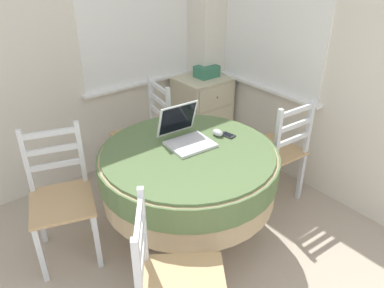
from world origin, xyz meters
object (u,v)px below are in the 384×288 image
at_px(dining_chair_near_right_window, 276,152).
at_px(round_dining_table, 188,170).
at_px(dining_chair_left_flank, 61,198).
at_px(cell_phone, 228,135).
at_px(dining_chair_near_back_window, 146,135).
at_px(computer_mouse, 218,133).
at_px(laptop, 186,135).
at_px(storage_box, 207,71).
at_px(dining_chair_camera_near, 173,284).
at_px(corner_cabinet, 202,113).

bearing_deg(dining_chair_near_right_window, round_dining_table, 175.23).
bearing_deg(dining_chair_left_flank, cell_phone, -20.88).
relative_size(dining_chair_near_back_window, dining_chair_left_flank, 1.00).
distance_m(round_dining_table, dining_chair_near_right_window, 0.86).
bearing_deg(dining_chair_left_flank, dining_chair_near_back_window, 24.50).
relative_size(cell_phone, dining_chair_near_back_window, 0.12).
bearing_deg(round_dining_table, cell_phone, -1.37).
xyz_separation_m(round_dining_table, cell_phone, (0.35, -0.01, 0.16)).
xyz_separation_m(dining_chair_near_back_window, dining_chair_left_flank, (-0.92, -0.42, 0.00)).
distance_m(round_dining_table, cell_phone, 0.38).
height_order(computer_mouse, cell_phone, computer_mouse).
height_order(dining_chair_near_right_window, dining_chair_left_flank, same).
relative_size(laptop, computer_mouse, 3.85).
xyz_separation_m(laptop, storage_box, (0.93, 0.87, 0.04)).
bearing_deg(dining_chair_left_flank, round_dining_table, -28.69).
bearing_deg(dining_chair_near_back_window, storage_box, 10.18).
distance_m(dining_chair_near_back_window, dining_chair_near_right_window, 1.12).
bearing_deg(computer_mouse, dining_chair_near_right_window, -11.14).
height_order(dining_chair_camera_near, storage_box, dining_chair_camera_near).
height_order(computer_mouse, dining_chair_near_back_window, dining_chair_near_back_window).
relative_size(dining_chair_near_right_window, dining_chair_left_flank, 1.00).
relative_size(dining_chair_camera_near, corner_cabinet, 1.19).
distance_m(computer_mouse, dining_chair_near_back_window, 0.86).
relative_size(laptop, dining_chair_near_back_window, 0.38).
relative_size(corner_cabinet, storage_box, 3.56).
bearing_deg(cell_phone, storage_box, 56.96).
distance_m(dining_chair_near_back_window, corner_cabinet, 0.80).
xyz_separation_m(round_dining_table, storage_box, (0.99, 0.98, 0.25)).
distance_m(round_dining_table, computer_mouse, 0.34).
distance_m(dining_chair_left_flank, corner_cabinet, 1.80).
distance_m(laptop, dining_chair_near_right_window, 0.87).
xyz_separation_m(dining_chair_near_back_window, dining_chair_near_right_window, (0.67, -0.90, 0.00)).
relative_size(laptop, corner_cabinet, 0.45).
distance_m(dining_chair_near_back_window, dining_chair_camera_near, 1.64).
xyz_separation_m(corner_cabinet, storage_box, (0.04, -0.02, 0.44)).
bearing_deg(dining_chair_near_right_window, laptop, 167.64).
distance_m(round_dining_table, dining_chair_camera_near, 0.86).
xyz_separation_m(laptop, dining_chair_camera_near, (-0.64, -0.72, -0.33)).
bearing_deg(computer_mouse, laptop, 164.85).
bearing_deg(cell_phone, round_dining_table, 178.63).
distance_m(dining_chair_camera_near, corner_cabinet, 2.23).
bearing_deg(dining_chair_left_flank, dining_chair_camera_near, -80.83).
xyz_separation_m(dining_chair_near_right_window, storage_box, (0.14, 1.05, 0.37)).
xyz_separation_m(round_dining_table, dining_chair_left_flank, (-0.75, 0.41, -0.13)).
bearing_deg(storage_box, computer_mouse, -126.55).
relative_size(laptop, dining_chair_left_flank, 0.38).
xyz_separation_m(dining_chair_near_back_window, storage_box, (0.81, 0.15, 0.37)).
relative_size(cell_phone, corner_cabinet, 0.15).
relative_size(dining_chair_near_back_window, dining_chair_camera_near, 1.00).
xyz_separation_m(cell_phone, corner_cabinet, (0.60, 1.00, -0.35)).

